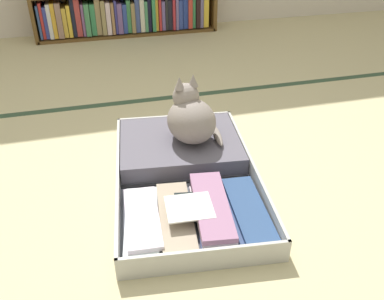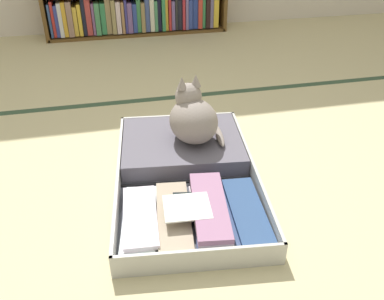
{
  "view_description": "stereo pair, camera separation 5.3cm",
  "coord_description": "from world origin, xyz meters",
  "views": [
    {
      "loc": [
        -0.26,
        -1.34,
        1.08
      ],
      "look_at": [
        0.09,
        -0.01,
        0.2
      ],
      "focal_mm": 38.47,
      "sensor_mm": 36.0,
      "label": 1
    },
    {
      "loc": [
        -0.21,
        -1.36,
        1.08
      ],
      "look_at": [
        0.09,
        -0.01,
        0.2
      ],
      "focal_mm": 38.47,
      "sensor_mm": 36.0,
      "label": 2
    }
  ],
  "objects": [
    {
      "name": "ground_plane",
      "position": [
        0.0,
        0.0,
        0.0
      ],
      "size": [
        10.0,
        10.0,
        0.0
      ],
      "primitive_type": "plane",
      "color": "#C9BC8B"
    },
    {
      "name": "tatami_border",
      "position": [
        0.0,
        0.9,
        0.0
      ],
      "size": [
        4.8,
        0.05,
        0.0
      ],
      "color": "#334B34",
      "rests_on": "ground_plane"
    },
    {
      "name": "open_suitcase",
      "position": [
        0.08,
        0.09,
        0.04
      ],
      "size": [
        0.69,
        1.01,
        0.1
      ],
      "color": "#BAB9B1",
      "rests_on": "ground_plane"
    },
    {
      "name": "black_cat",
      "position": [
        0.14,
        0.25,
        0.21
      ],
      "size": [
        0.27,
        0.29,
        0.3
      ],
      "color": "gray",
      "rests_on": "open_suitcase"
    }
  ]
}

